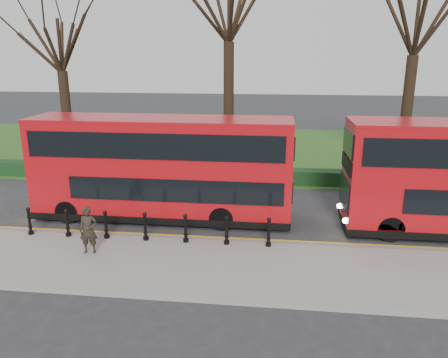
# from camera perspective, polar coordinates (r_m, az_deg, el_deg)

# --- Properties ---
(ground) EXTENTS (120.00, 120.00, 0.00)m
(ground) POSITION_cam_1_polar(r_m,az_deg,el_deg) (17.49, -9.60, -6.46)
(ground) COLOR #28282B
(ground) RESTS_ON ground
(pavement) EXTENTS (60.00, 4.00, 0.15)m
(pavement) POSITION_cam_1_polar(r_m,az_deg,el_deg) (14.86, -12.86, -10.54)
(pavement) COLOR gray
(pavement) RESTS_ON ground
(kerb) EXTENTS (60.00, 0.25, 0.16)m
(kerb) POSITION_cam_1_polar(r_m,az_deg,el_deg) (16.58, -10.57, -7.52)
(kerb) COLOR slate
(kerb) RESTS_ON ground
(grass_verge) EXTENTS (60.00, 18.00, 0.06)m
(grass_verge) POSITION_cam_1_polar(r_m,az_deg,el_deg) (31.53, -2.05, 3.97)
(grass_verge) COLOR #2D521B
(grass_verge) RESTS_ON ground
(hedge) EXTENTS (60.00, 0.90, 0.80)m
(hedge) POSITION_cam_1_polar(r_m,az_deg,el_deg) (23.60, -5.09, 0.70)
(hedge) COLOR black
(hedge) RESTS_ON ground
(yellow_line_outer) EXTENTS (60.00, 0.10, 0.01)m
(yellow_line_outer) POSITION_cam_1_polar(r_m,az_deg,el_deg) (16.87, -10.26, -7.33)
(yellow_line_outer) COLOR yellow
(yellow_line_outer) RESTS_ON ground
(yellow_line_inner) EXTENTS (60.00, 0.10, 0.01)m
(yellow_line_inner) POSITION_cam_1_polar(r_m,az_deg,el_deg) (17.04, -10.07, -7.07)
(yellow_line_inner) COLOR yellow
(yellow_line_inner) RESTS_ON ground
(tree_left) EXTENTS (6.55, 6.55, 10.23)m
(tree_left) POSITION_cam_1_polar(r_m,az_deg,el_deg) (28.49, -20.73, 16.69)
(tree_left) COLOR black
(tree_left) RESTS_ON ground
(tree_right) EXTENTS (7.62, 7.62, 11.91)m
(tree_right) POSITION_cam_1_polar(r_m,az_deg,el_deg) (26.55, 23.99, 19.16)
(tree_right) COLOR black
(tree_right) RESTS_ON ground
(bollard_row) EXTENTS (8.97, 0.15, 1.00)m
(bollard_row) POSITION_cam_1_polar(r_m,az_deg,el_deg) (15.98, -10.24, -6.18)
(bollard_row) COLOR black
(bollard_row) RESTS_ON pavement
(bus_lead) EXTENTS (10.52, 2.42, 4.19)m
(bus_lead) POSITION_cam_1_polar(r_m,az_deg,el_deg) (17.95, -8.13, 1.31)
(bus_lead) COLOR #AB0C13
(bus_lead) RESTS_ON ground
(pedestrian) EXTENTS (0.65, 0.48, 1.63)m
(pedestrian) POSITION_cam_1_polar(r_m,az_deg,el_deg) (15.33, -17.29, -6.39)
(pedestrian) COLOR black
(pedestrian) RESTS_ON pavement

